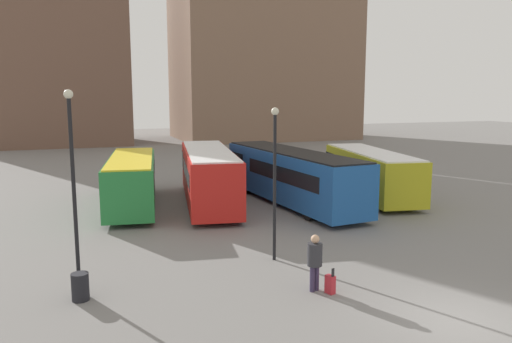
{
  "coord_description": "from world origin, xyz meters",
  "views": [
    {
      "loc": [
        -9.62,
        -10.23,
        6.2
      ],
      "look_at": [
        -1.04,
        13.73,
        2.22
      ],
      "focal_mm": 35.0,
      "sensor_mm": 36.0,
      "label": 1
    }
  ],
  "objects_px": {
    "lamp_post_0": "(275,172)",
    "lamp_post_1": "(73,177)",
    "bus_3": "(370,172)",
    "bus_0": "(132,180)",
    "suitcase": "(330,284)",
    "bus_1": "(208,174)",
    "trash_bin": "(80,287)",
    "traveler": "(315,258)",
    "bus_2": "(290,174)"
  },
  "relations": [
    {
      "from": "lamp_post_0",
      "to": "lamp_post_1",
      "type": "bearing_deg",
      "value": -173.46
    },
    {
      "from": "bus_3",
      "to": "lamp_post_0",
      "type": "xyz_separation_m",
      "value": [
        -9.85,
        -8.96,
        1.84
      ]
    },
    {
      "from": "bus_0",
      "to": "suitcase",
      "type": "relative_size",
      "value": 11.73
    },
    {
      "from": "bus_1",
      "to": "lamp_post_1",
      "type": "xyz_separation_m",
      "value": [
        -7.04,
        -11.1,
        1.99
      ]
    },
    {
      "from": "suitcase",
      "to": "lamp_post_0",
      "type": "height_order",
      "value": "lamp_post_0"
    },
    {
      "from": "trash_bin",
      "to": "lamp_post_0",
      "type": "bearing_deg",
      "value": 12.19
    },
    {
      "from": "traveler",
      "to": "bus_1",
      "type": "bearing_deg",
      "value": -17.78
    },
    {
      "from": "bus_0",
      "to": "bus_2",
      "type": "bearing_deg",
      "value": -94.91
    },
    {
      "from": "lamp_post_1",
      "to": "suitcase",
      "type": "bearing_deg",
      "value": -20.57
    },
    {
      "from": "bus_0",
      "to": "trash_bin",
      "type": "relative_size",
      "value": 11.67
    },
    {
      "from": "bus_0",
      "to": "traveler",
      "type": "distance_m",
      "value": 14.76
    },
    {
      "from": "bus_0",
      "to": "bus_1",
      "type": "distance_m",
      "value": 4.21
    },
    {
      "from": "bus_0",
      "to": "lamp_post_1",
      "type": "distance_m",
      "value": 12.28
    },
    {
      "from": "lamp_post_1",
      "to": "bus_1",
      "type": "bearing_deg",
      "value": 57.61
    },
    {
      "from": "traveler",
      "to": "lamp_post_1",
      "type": "xyz_separation_m",
      "value": [
        -7.03,
        2.42,
        2.59
      ]
    },
    {
      "from": "bus_2",
      "to": "lamp_post_0",
      "type": "bearing_deg",
      "value": 147.75
    },
    {
      "from": "lamp_post_0",
      "to": "trash_bin",
      "type": "distance_m",
      "value": 7.66
    },
    {
      "from": "bus_1",
      "to": "bus_3",
      "type": "height_order",
      "value": "bus_1"
    },
    {
      "from": "lamp_post_0",
      "to": "trash_bin",
      "type": "bearing_deg",
      "value": -167.81
    },
    {
      "from": "bus_1",
      "to": "bus_3",
      "type": "distance_m",
      "value": 9.84
    },
    {
      "from": "bus_2",
      "to": "suitcase",
      "type": "relative_size",
      "value": 14.79
    },
    {
      "from": "lamp_post_0",
      "to": "trash_bin",
      "type": "xyz_separation_m",
      "value": [
        -6.91,
        -1.49,
        -2.93
      ]
    },
    {
      "from": "bus_0",
      "to": "lamp_post_1",
      "type": "bearing_deg",
      "value": 174.62
    },
    {
      "from": "bus_2",
      "to": "traveler",
      "type": "xyz_separation_m",
      "value": [
        -4.45,
        -12.13,
        -0.57
      ]
    },
    {
      "from": "bus_0",
      "to": "bus_3",
      "type": "xyz_separation_m",
      "value": [
        13.91,
        -1.98,
        -0.0
      ]
    },
    {
      "from": "traveler",
      "to": "suitcase",
      "type": "xyz_separation_m",
      "value": [
        0.38,
        -0.35,
        -0.79
      ]
    },
    {
      "from": "bus_0",
      "to": "bus_1",
      "type": "relative_size",
      "value": 0.89
    },
    {
      "from": "trash_bin",
      "to": "bus_2",
      "type": "bearing_deg",
      "value": 42.27
    },
    {
      "from": "lamp_post_0",
      "to": "lamp_post_1",
      "type": "distance_m",
      "value": 7.0
    },
    {
      "from": "bus_1",
      "to": "suitcase",
      "type": "relative_size",
      "value": 13.19
    },
    {
      "from": "bus_0",
      "to": "suitcase",
      "type": "bearing_deg",
      "value": -154.29
    },
    {
      "from": "traveler",
      "to": "lamp_post_0",
      "type": "xyz_separation_m",
      "value": [
        -0.08,
        3.22,
        2.27
      ]
    },
    {
      "from": "bus_3",
      "to": "suitcase",
      "type": "relative_size",
      "value": 11.8
    },
    {
      "from": "bus_1",
      "to": "lamp_post_0",
      "type": "height_order",
      "value": "lamp_post_0"
    },
    {
      "from": "bus_2",
      "to": "suitcase",
      "type": "height_order",
      "value": "bus_2"
    },
    {
      "from": "bus_0",
      "to": "bus_3",
      "type": "distance_m",
      "value": 14.05
    },
    {
      "from": "bus_0",
      "to": "lamp_post_0",
      "type": "distance_m",
      "value": 11.82
    },
    {
      "from": "bus_1",
      "to": "suitcase",
      "type": "distance_m",
      "value": 13.96
    },
    {
      "from": "lamp_post_1",
      "to": "trash_bin",
      "type": "xyz_separation_m",
      "value": [
        0.03,
        -0.7,
        -3.25
      ]
    },
    {
      "from": "bus_1",
      "to": "lamp_post_1",
      "type": "distance_m",
      "value": 13.3
    },
    {
      "from": "bus_1",
      "to": "traveler",
      "type": "height_order",
      "value": "bus_1"
    },
    {
      "from": "suitcase",
      "to": "bus_0",
      "type": "bearing_deg",
      "value": -0.41
    },
    {
      "from": "bus_0",
      "to": "bus_3",
      "type": "relative_size",
      "value": 0.99
    },
    {
      "from": "bus_1",
      "to": "bus_2",
      "type": "bearing_deg",
      "value": -98.19
    },
    {
      "from": "lamp_post_1",
      "to": "bus_0",
      "type": "bearing_deg",
      "value": 76.2
    },
    {
      "from": "bus_0",
      "to": "lamp_post_0",
      "type": "bearing_deg",
      "value": -151.22
    },
    {
      "from": "bus_2",
      "to": "bus_3",
      "type": "height_order",
      "value": "bus_2"
    },
    {
      "from": "suitcase",
      "to": "trash_bin",
      "type": "relative_size",
      "value": 0.99
    },
    {
      "from": "bus_0",
      "to": "trash_bin",
      "type": "bearing_deg",
      "value": 175.5
    },
    {
      "from": "traveler",
      "to": "lamp_post_0",
      "type": "height_order",
      "value": "lamp_post_0"
    }
  ]
}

